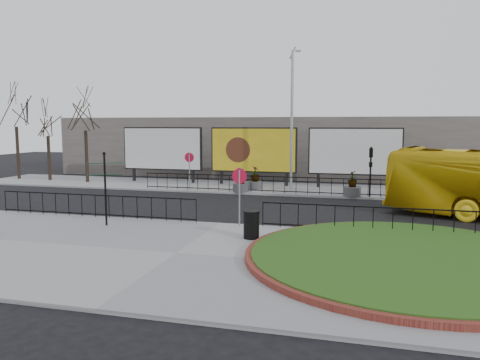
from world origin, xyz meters
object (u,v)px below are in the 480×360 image
(billboard_mid, at_px, (253,150))
(planter_b, at_px, (255,180))
(lamp_post, at_px, (292,118))
(planter_a, at_px, (241,183))
(litter_bin, at_px, (251,224))
(planter_c, at_px, (352,187))
(fingerpost_sign, at_px, (105,181))

(billboard_mid, bearing_deg, planter_b, -73.47)
(lamp_post, height_order, planter_a, lamp_post)
(lamp_post, relative_size, litter_bin, 8.64)
(billboard_mid, relative_size, lamp_post, 0.67)
(planter_c, bearing_deg, fingerpost_sign, -132.15)
(billboard_mid, distance_m, fingerpost_sign, 15.02)
(billboard_mid, height_order, planter_b, billboard_mid)
(lamp_post, relative_size, planter_a, 5.95)
(litter_bin, xyz_separation_m, planter_a, (-3.49, 11.79, 0.02))
(lamp_post, xyz_separation_m, planter_b, (-2.42, -0.00, -4.12))
(lamp_post, relative_size, planter_c, 5.92)
(litter_bin, height_order, planter_c, planter_c)
(planter_b, relative_size, planter_c, 0.99)
(billboard_mid, xyz_separation_m, litter_bin, (3.49, -15.36, -1.94))
(planter_c, bearing_deg, billboard_mid, 152.88)
(billboard_mid, distance_m, planter_a, 4.06)
(litter_bin, relative_size, planter_b, 0.69)
(lamp_post, relative_size, fingerpost_sign, 2.91)
(planter_c, bearing_deg, planter_a, 180.00)
(fingerpost_sign, xyz_separation_m, planter_b, (3.68, 12.72, -1.33))
(lamp_post, height_order, planter_c, lamp_post)
(planter_a, bearing_deg, fingerpost_sign, -105.54)
(planter_a, xyz_separation_m, planter_b, (0.59, 1.60, 0.03))
(fingerpost_sign, bearing_deg, planter_a, 49.57)
(lamp_post, bearing_deg, planter_a, -151.98)
(planter_a, bearing_deg, billboard_mid, 90.00)
(planter_a, xyz_separation_m, planter_c, (6.97, 0.00, -0.02))
(litter_bin, bearing_deg, lamp_post, 92.08)
(billboard_mid, relative_size, fingerpost_sign, 1.96)
(planter_a, relative_size, planter_b, 1.00)
(planter_a, bearing_deg, lamp_post, 28.02)
(lamp_post, height_order, fingerpost_sign, lamp_post)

